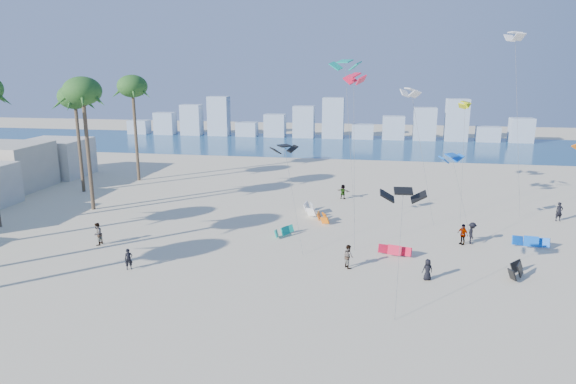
# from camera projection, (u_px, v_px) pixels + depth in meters

# --- Properties ---
(ground) EXTENTS (220.00, 220.00, 0.00)m
(ground) POSITION_uv_depth(u_px,v_px,m) (188.00, 335.00, 28.38)
(ground) COLOR beige
(ground) RESTS_ON ground
(ocean) EXTENTS (220.00, 220.00, 0.00)m
(ocean) POSITION_uv_depth(u_px,v_px,m) (321.00, 145.00, 97.28)
(ocean) COLOR navy
(ocean) RESTS_ON ground
(kitesurfer_near) EXTENTS (0.69, 0.62, 1.59)m
(kitesurfer_near) POSITION_uv_depth(u_px,v_px,m) (129.00, 259.00, 37.46)
(kitesurfer_near) COLOR black
(kitesurfer_near) RESTS_ON ground
(kitesurfer_mid) EXTENTS (1.03, 1.09, 1.78)m
(kitesurfer_mid) POSITION_uv_depth(u_px,v_px,m) (348.00, 256.00, 37.79)
(kitesurfer_mid) COLOR gray
(kitesurfer_mid) RESTS_ON ground
(kitesurfers_far) EXTENTS (41.42, 22.54, 1.93)m
(kitesurfers_far) POSITION_uv_depth(u_px,v_px,m) (368.00, 223.00, 45.70)
(kitesurfers_far) COLOR black
(kitesurfers_far) RESTS_ON ground
(grounded_kites) EXTENTS (23.23, 16.88, 0.99)m
(grounded_kites) POSITION_uv_depth(u_px,v_px,m) (393.00, 234.00, 44.12)
(grounded_kites) COLOR #0C907E
(grounded_kites) RESTS_ON ground
(flying_kites) EXTENTS (28.90, 30.92, 18.58)m
(flying_kites) POSITION_uv_depth(u_px,v_px,m) (439.00, 99.00, 44.56)
(flying_kites) COLOR black
(flying_kites) RESTS_ON ground
(palm_row) EXTENTS (9.44, 44.80, 14.14)m
(palm_row) POSITION_uv_depth(u_px,v_px,m) (0.00, 105.00, 44.82)
(palm_row) COLOR brown
(palm_row) RESTS_ON ground
(distant_skyline) EXTENTS (85.00, 3.00, 8.40)m
(distant_skyline) POSITION_uv_depth(u_px,v_px,m) (321.00, 123.00, 106.29)
(distant_skyline) COLOR #9EADBF
(distant_skyline) RESTS_ON ground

